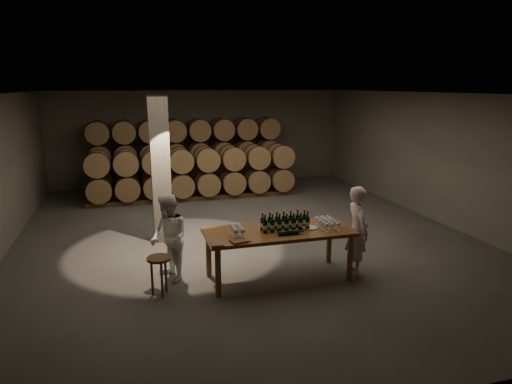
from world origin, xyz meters
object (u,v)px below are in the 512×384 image
object	(u,v)px
bottle_cluster	(285,223)
person_woman	(169,238)
plate	(310,228)
stool	(159,264)
person_man	(358,230)
notebook_near	(239,241)
tasting_table	(279,236)

from	to	relation	value
bottle_cluster	person_woman	bearing A→B (deg)	166.74
plate	stool	xyz separation A→B (m)	(-2.66, -0.07, -0.37)
person_man	stool	bearing A→B (deg)	91.69
notebook_near	person_man	bearing A→B (deg)	-7.41
notebook_near	stool	distance (m)	1.35
notebook_near	stool	xyz separation A→B (m)	(-1.27, 0.29, -0.37)
person_man	bottle_cluster	bearing A→B (deg)	85.42
notebook_near	person_man	world-z (taller)	person_man
plate	person_man	bearing A→B (deg)	-9.34
bottle_cluster	person_man	bearing A→B (deg)	-7.40
notebook_near	person_woman	distance (m)	1.37
bottle_cluster	stool	xyz separation A→B (m)	(-2.20, -0.10, -0.48)
plate	bottle_cluster	bearing A→B (deg)	176.22
person_man	person_woman	xyz separation A→B (m)	(-3.31, 0.64, -0.04)
bottle_cluster	plate	world-z (taller)	bottle_cluster
bottle_cluster	notebook_near	distance (m)	1.02
person_woman	person_man	bearing A→B (deg)	61.28
person_man	person_woman	world-z (taller)	person_man
tasting_table	stool	distance (m)	2.11
plate	person_woman	world-z (taller)	person_woman
notebook_near	stool	world-z (taller)	notebook_near
notebook_near	person_woman	bearing A→B (deg)	127.39
tasting_table	stool	size ratio (longest dim) A/B	3.93
plate	notebook_near	xyz separation A→B (m)	(-1.40, -0.37, 0.01)
bottle_cluster	stool	bearing A→B (deg)	-177.31
tasting_table	person_man	distance (m)	1.45
stool	person_man	xyz separation A→B (m)	(3.53, -0.07, 0.28)
plate	person_man	distance (m)	0.88
plate	tasting_table	bearing A→B (deg)	176.42
tasting_table	person_man	bearing A→B (deg)	-7.05
tasting_table	plate	world-z (taller)	plate
person_woman	bottle_cluster	bearing A→B (deg)	58.95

